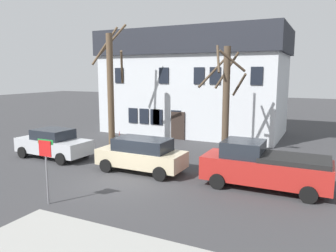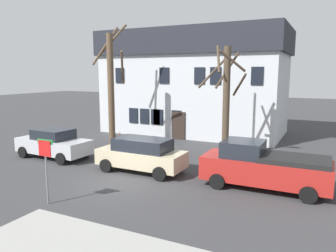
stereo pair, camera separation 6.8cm
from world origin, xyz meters
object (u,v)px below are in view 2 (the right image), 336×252
Objects in this scene: tree_bare_near at (111,86)px; street_sign_pole at (46,159)px; car_silver_sedan at (54,143)px; car_beige_wagon at (142,154)px; pickup_truck_red at (264,166)px; bicycle_leaning at (122,141)px; building_main at (194,82)px; tree_bare_mid at (226,97)px.

street_sign_pole is (3.94, -9.73, -2.35)m from tree_bare_near.
car_silver_sedan is 1.04× the size of car_beige_wagon.
tree_bare_near is at bearing 112.06° from street_sign_pole.
pickup_truck_red is 11.06m from bicycle_leaning.
street_sign_pole is at bearing -72.15° from bicycle_leaning.
pickup_truck_red is (7.94, -11.83, -3.29)m from building_main.
building_main is 17.45m from street_sign_pole.
tree_bare_near is 1.55× the size of pickup_truck_red.
tree_bare_near is at bearing 158.69° from pickup_truck_red.
building_main reaches higher than bicycle_leaning.
tree_bare_near is at bearing 174.37° from bicycle_leaning.
car_silver_sedan is 7.40m from street_sign_pole.
street_sign_pole is (-4.03, -9.95, -1.80)m from tree_bare_mid.
building_main is 12.65m from car_beige_wagon.
street_sign_pole reaches higher than car_silver_sedan.
building_main is at bearing 123.89° from pickup_truck_red.
tree_bare_mid is (7.98, 0.21, -0.55)m from tree_bare_near.
building_main reaches higher than pickup_truck_red.
building_main is 3.28× the size of car_beige_wagon.
car_beige_wagon is at bearing -177.94° from pickup_truck_red.
car_beige_wagon is (6.11, -0.15, 0.04)m from car_silver_sedan.
tree_bare_mid is 1.23× the size of pickup_truck_red.
pickup_truck_red is at bearing -55.86° from tree_bare_mid.
bicycle_leaning is (0.84, -0.08, -3.76)m from tree_bare_near.
tree_bare_mid reaches higher than car_silver_sedan.
building_main is 1.79× the size of tree_bare_near.
car_silver_sedan reaches higher than bicycle_leaning.
car_silver_sedan is 4.73m from bicycle_leaning.
car_beige_wagon reaches higher than car_silver_sedan.
car_beige_wagon is at bearing -46.62° from bicycle_leaning.
tree_bare_mid is 10.88m from street_sign_pole.
car_beige_wagon reaches higher than bicycle_leaning.
car_beige_wagon is (1.93, -12.04, -3.37)m from building_main.
car_beige_wagon is 6.01m from pickup_truck_red.
car_beige_wagon is at bearing -80.88° from building_main.
building_main is at bearing 123.73° from tree_bare_mid.
tree_bare_near is at bearing 138.05° from car_beige_wagon.
tree_bare_mid is at bearing 1.53° from tree_bare_near.
street_sign_pole is at bearing -112.07° from tree_bare_mid.
car_silver_sedan is 12.12m from pickup_truck_red.
street_sign_pole is 10.24m from bicycle_leaning.
street_sign_pole is (-7.10, -5.43, 0.80)m from pickup_truck_red.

